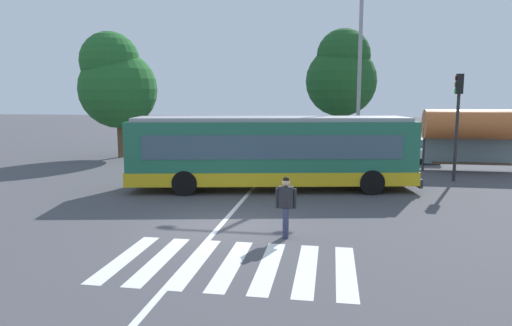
{
  "coord_description": "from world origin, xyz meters",
  "views": [
    {
      "loc": [
        3.22,
        -13.19,
        3.89
      ],
      "look_at": [
        0.28,
        4.48,
        1.3
      ],
      "focal_mm": 32.21,
      "sensor_mm": 36.0,
      "label": 1
    }
  ],
  "objects": [
    {
      "name": "lane_center_line",
      "position": [
        -0.08,
        2.0,
        0.0
      ],
      "size": [
        0.16,
        24.0,
        0.01
      ],
      "primitive_type": "cube",
      "color": "silver",
      "rests_on": "ground_plane"
    },
    {
      "name": "ground_plane",
      "position": [
        0.0,
        0.0,
        0.0
      ],
      "size": [
        160.0,
        160.0,
        0.0
      ],
      "primitive_type": "plane",
      "color": "#47474C"
    },
    {
      "name": "background_tree_right",
      "position": [
        3.8,
        20.24,
        5.5
      ],
      "size": [
        4.99,
        4.99,
        8.61
      ],
      "color": "brown",
      "rests_on": "ground_plane"
    },
    {
      "name": "parked_car_black",
      "position": [
        -2.14,
        16.67,
        0.77
      ],
      "size": [
        2.03,
        4.58,
        1.35
      ],
      "color": "black",
      "rests_on": "ground_plane"
    },
    {
      "name": "city_transit_bus",
      "position": [
        0.73,
        5.8,
        1.59
      ],
      "size": [
        12.17,
        4.74,
        3.06
      ],
      "color": "black",
      "rests_on": "ground_plane"
    },
    {
      "name": "bus_stop_shelter",
      "position": [
        10.39,
        11.94,
        2.42
      ],
      "size": [
        4.9,
        1.54,
        3.25
      ],
      "color": "#28282B",
      "rests_on": "ground_plane"
    },
    {
      "name": "parked_car_silver",
      "position": [
        8.55,
        16.22,
        0.77
      ],
      "size": [
        1.94,
        4.53,
        1.35
      ],
      "color": "black",
      "rests_on": "ground_plane"
    },
    {
      "name": "pedestrian_crossing_street",
      "position": [
        2.01,
        -0.86,
        0.97
      ],
      "size": [
        0.58,
        0.35,
        1.72
      ],
      "color": "#333856",
      "rests_on": "ground_plane"
    },
    {
      "name": "parked_car_teal",
      "position": [
        0.64,
        16.46,
        0.77
      ],
      "size": [
        1.99,
        4.56,
        1.35
      ],
      "color": "black",
      "rests_on": "ground_plane"
    },
    {
      "name": "parked_car_blue",
      "position": [
        -4.67,
        16.36,
        0.77
      ],
      "size": [
        1.95,
        4.54,
        1.35
      ],
      "color": "black",
      "rests_on": "ground_plane"
    },
    {
      "name": "parked_car_charcoal",
      "position": [
        6.15,
        16.42,
        0.77
      ],
      "size": [
        2.0,
        4.57,
        1.35
      ],
      "color": "black",
      "rests_on": "ground_plane"
    },
    {
      "name": "parked_car_white",
      "position": [
        3.33,
        16.27,
        0.77
      ],
      "size": [
        1.99,
        4.56,
        1.35
      ],
      "color": "black",
      "rests_on": "ground_plane"
    },
    {
      "name": "traffic_light_far_corner",
      "position": [
        8.85,
        9.03,
        3.29
      ],
      "size": [
        0.33,
        0.32,
        4.92
      ],
      "color": "#28282B",
      "rests_on": "ground_plane"
    },
    {
      "name": "twin_arm_street_lamp",
      "position": [
        4.56,
        11.86,
        5.93
      ],
      "size": [
        4.13,
        0.32,
        9.79
      ],
      "color": "#939399",
      "rests_on": "ground_plane"
    },
    {
      "name": "background_tree_left",
      "position": [
        -10.38,
        14.44,
        4.86
      ],
      "size": [
        4.93,
        4.93,
        7.93
      ],
      "color": "brown",
      "rests_on": "ground_plane"
    },
    {
      "name": "crosswalk_painted_stripes",
      "position": [
        0.96,
        -3.13,
        0.0
      ],
      "size": [
        5.72,
        3.32,
        0.01
      ],
      "color": "silver",
      "rests_on": "ground_plane"
    }
  ]
}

